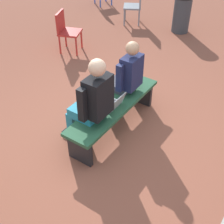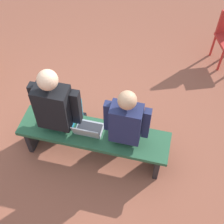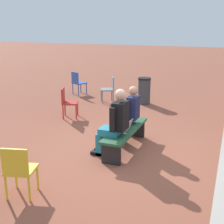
% 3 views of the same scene
% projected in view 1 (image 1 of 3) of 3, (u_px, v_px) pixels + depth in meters
% --- Properties ---
extents(ground_plane, '(60.00, 60.00, 0.00)m').
position_uv_depth(ground_plane, '(104.00, 134.00, 4.63)').
color(ground_plane, brown).
extents(bench, '(1.80, 0.44, 0.45)m').
position_uv_depth(bench, '(114.00, 110.00, 4.52)').
color(bench, '#285638').
rests_on(bench, ground).
extents(person_student, '(0.50, 0.63, 1.28)m').
position_uv_depth(person_student, '(125.00, 77.00, 4.59)').
color(person_student, '#383842').
rests_on(person_student, ground).
extents(person_adult, '(0.56, 0.71, 1.38)m').
position_uv_depth(person_adult, '(92.00, 101.00, 4.04)').
color(person_adult, teal).
rests_on(person_adult, ground).
extents(laptop, '(0.32, 0.29, 0.21)m').
position_uv_depth(laptop, '(113.00, 104.00, 4.39)').
color(laptop, '#9EA0A5').
rests_on(laptop, bench).
extents(plastic_chair_by_pillar, '(0.54, 0.54, 0.84)m').
position_uv_depth(plastic_chair_by_pillar, '(66.00, 29.00, 6.45)').
color(plastic_chair_by_pillar, red).
rests_on(plastic_chair_by_pillar, ground).
extents(plastic_chair_far_right, '(0.57, 0.57, 0.84)m').
position_uv_depth(plastic_chair_far_right, '(136.00, 4.00, 7.63)').
color(plastic_chair_far_right, gray).
rests_on(plastic_chair_far_right, ground).
extents(litter_bin, '(0.42, 0.42, 0.86)m').
position_uv_depth(litter_bin, '(182.00, 14.00, 7.26)').
color(litter_bin, '#383D42').
rests_on(litter_bin, ground).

